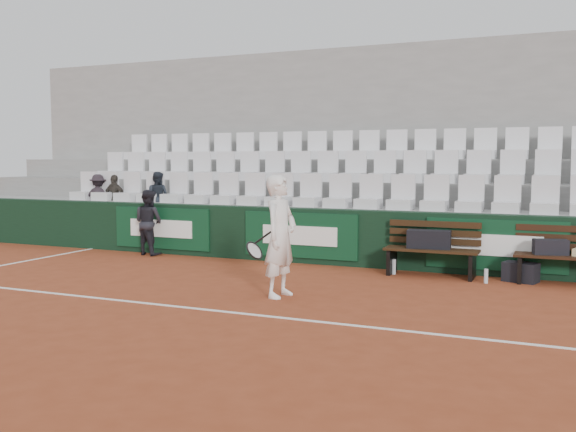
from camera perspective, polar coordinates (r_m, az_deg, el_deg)
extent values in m
plane|color=brown|center=(8.28, -7.91, -8.21)|extent=(80.00, 80.00, 0.00)
cube|color=white|center=(8.28, -7.91, -8.18)|extent=(18.00, 0.06, 0.01)
cube|color=black|center=(11.74, 2.28, -1.78)|extent=(18.00, 0.30, 1.00)
cube|color=#0C381E|center=(13.09, -11.17, -1.08)|extent=(2.20, 0.04, 0.82)
cube|color=#0C381E|center=(11.66, 1.06, -1.72)|extent=(2.20, 0.04, 0.82)
cube|color=#0C381E|center=(10.83, 17.94, -2.48)|extent=(2.20, 0.04, 0.82)
cube|color=#999997|center=(12.32, 3.33, -1.46)|extent=(18.00, 0.95, 1.00)
cube|color=gray|center=(13.19, 4.76, -0.06)|extent=(18.00, 0.95, 1.45)
cube|color=gray|center=(14.07, 6.01, 1.17)|extent=(18.00, 0.95, 1.90)
cube|color=#969693|center=(14.64, 6.79, 6.20)|extent=(18.00, 0.30, 4.40)
cube|color=silver|center=(12.09, 3.07, 2.29)|extent=(11.90, 0.44, 0.63)
cube|color=silver|center=(12.97, 4.54, 4.46)|extent=(11.90, 0.44, 0.63)
cube|color=white|center=(13.88, 5.84, 6.34)|extent=(11.90, 0.44, 0.63)
cube|color=#321E0F|center=(10.69, 12.60, -4.05)|extent=(1.50, 0.56, 0.45)
cube|color=#321A0F|center=(10.58, 23.49, -4.44)|extent=(1.50, 0.56, 0.45)
cube|color=black|center=(10.69, 12.42, -2.03)|extent=(0.72, 0.36, 0.30)
cube|color=black|center=(10.54, 22.30, -2.56)|extent=(0.54, 0.35, 0.23)
cube|color=black|center=(10.60, 19.98, -4.71)|extent=(0.57, 0.44, 0.30)
cylinder|color=silver|center=(10.77, 9.39, -4.47)|extent=(0.07, 0.07, 0.25)
cylinder|color=silver|center=(10.31, 17.19, -5.12)|extent=(0.06, 0.06, 0.22)
imported|color=white|center=(8.80, -0.68, -1.81)|extent=(0.47, 0.65, 1.68)
torus|color=black|center=(9.00, -3.01, -3.08)|extent=(0.19, 0.30, 0.26)
cylinder|color=black|center=(8.92, -2.26, -1.93)|extent=(0.26, 0.03, 0.20)
imported|color=black|center=(13.02, -12.28, -0.55)|extent=(0.72, 0.61, 1.30)
imported|color=black|center=(14.85, -16.56, 3.35)|extent=(0.75, 0.59, 1.02)
imported|color=#332F29|center=(14.56, -15.18, 3.34)|extent=(0.60, 0.25, 1.01)
imported|color=#1D232C|center=(13.89, -11.58, 3.49)|extent=(0.59, 0.49, 1.09)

